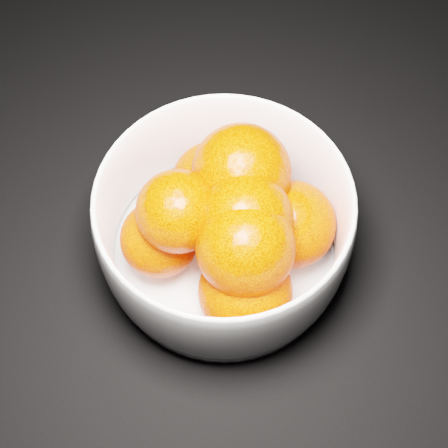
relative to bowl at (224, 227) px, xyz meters
The scene contains 2 objects.
bowl is the anchor object (origin of this frame).
orange_pile 0.02m from the bowl, ahead, with size 0.17×0.16×0.13m.
Camera 1 is at (0.02, -0.06, 0.55)m, focal length 50.00 mm.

